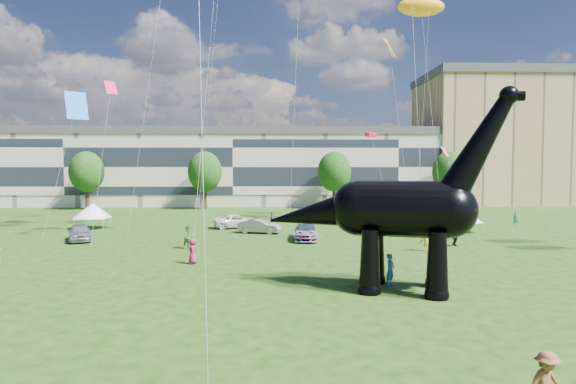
{
  "coord_description": "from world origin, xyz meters",
  "views": [
    {
      "loc": [
        -1.33,
        -21.3,
        6.54
      ],
      "look_at": [
        -0.48,
        8.0,
        5.0
      ],
      "focal_mm": 30.0,
      "sensor_mm": 36.0,
      "label": 1
    }
  ],
  "objects": [
    {
      "name": "car_dark",
      "position": [
        1.52,
        21.48,
        0.76
      ],
      "size": [
        2.54,
        5.37,
        1.51
      ],
      "primitive_type": "imported",
      "rotation": [
        0.0,
        0.0,
        -0.08
      ],
      "color": "#595960",
      "rests_on": "ground"
    },
    {
      "name": "gazebo_near",
      "position": [
        17.59,
        26.01,
        1.71
      ],
      "size": [
        4.46,
        4.46,
        2.43
      ],
      "rotation": [
        0.0,
        0.0,
        0.35
      ],
      "color": "silver",
      "rests_on": "ground"
    },
    {
      "name": "dinosaur_sculpture",
      "position": [
        4.99,
        3.91,
        4.12
      ],
      "size": [
        13.23,
        6.04,
        10.92
      ],
      "rotation": [
        0.0,
        0.0,
        -0.32
      ],
      "color": "black",
      "rests_on": "ground"
    },
    {
      "name": "tree_mid_right",
      "position": [
        8.0,
        53.0,
        6.29
      ],
      "size": [
        5.2,
        5.2,
        9.44
      ],
      "color": "#382314",
      "rests_on": "ground"
    },
    {
      "name": "tree_far_right",
      "position": [
        26.0,
        53.0,
        6.29
      ],
      "size": [
        5.2,
        5.2,
        9.44
      ],
      "color": "#382314",
      "rests_on": "ground"
    },
    {
      "name": "terrace_row",
      "position": [
        -8.0,
        62.0,
        6.0
      ],
      "size": [
        78.0,
        11.0,
        12.0
      ],
      "primitive_type": "cube",
      "color": "beige",
      "rests_on": "ground"
    },
    {
      "name": "gazebo_left",
      "position": [
        -20.57,
        29.97,
        1.9
      ],
      "size": [
        4.13,
        4.13,
        2.71
      ],
      "rotation": [
        0.0,
        0.0,
        0.07
      ],
      "color": "white",
      "rests_on": "ground"
    },
    {
      "name": "car_grey",
      "position": [
        -2.8,
        25.75,
        0.69
      ],
      "size": [
        4.43,
        2.43,
        1.38
      ],
      "primitive_type": "imported",
      "rotation": [
        0.0,
        0.0,
        1.33
      ],
      "color": "gray",
      "rests_on": "ground"
    },
    {
      "name": "car_white",
      "position": [
        -5.25,
        29.96,
        0.71
      ],
      "size": [
        5.53,
        3.56,
        1.42
      ],
      "primitive_type": "imported",
      "rotation": [
        0.0,
        0.0,
        1.82
      ],
      "color": "white",
      "rests_on": "ground"
    },
    {
      "name": "tree_far_left",
      "position": [
        -30.0,
        53.0,
        6.29
      ],
      "size": [
        5.2,
        5.2,
        9.44
      ],
      "color": "#382314",
      "rests_on": "ground"
    },
    {
      "name": "car_silver",
      "position": [
        -18.5,
        21.42,
        0.77
      ],
      "size": [
        3.33,
        4.85,
        1.53
      ],
      "primitive_type": "imported",
      "rotation": [
        0.0,
        0.0,
        0.38
      ],
      "color": "#BDBDC2",
      "rests_on": "ground"
    },
    {
      "name": "tree_mid_left",
      "position": [
        -12.0,
        53.0,
        6.29
      ],
      "size": [
        5.2,
        5.2,
        9.44
      ],
      "color": "#382314",
      "rests_on": "ground"
    },
    {
      "name": "ground",
      "position": [
        0.0,
        0.0,
        0.0
      ],
      "size": [
        220.0,
        220.0,
        0.0
      ],
      "primitive_type": "plane",
      "color": "#16330C",
      "rests_on": "ground"
    },
    {
      "name": "visitors",
      "position": [
        0.69,
        13.36,
        0.87
      ],
      "size": [
        54.84,
        41.3,
        1.89
      ],
      "color": "maroon",
      "rests_on": "ground"
    },
    {
      "name": "apartment_block",
      "position": [
        40.0,
        65.0,
        11.0
      ],
      "size": [
        28.0,
        18.0,
        22.0
      ],
      "primitive_type": "cube",
      "color": "tan",
      "rests_on": "ground"
    },
    {
      "name": "gazebo_far",
      "position": [
        14.3,
        33.31,
        1.8
      ],
      "size": [
        4.62,
        4.62,
        2.57
      ],
      "rotation": [
        0.0,
        0.0,
        -0.31
      ],
      "color": "silver",
      "rests_on": "ground"
    }
  ]
}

